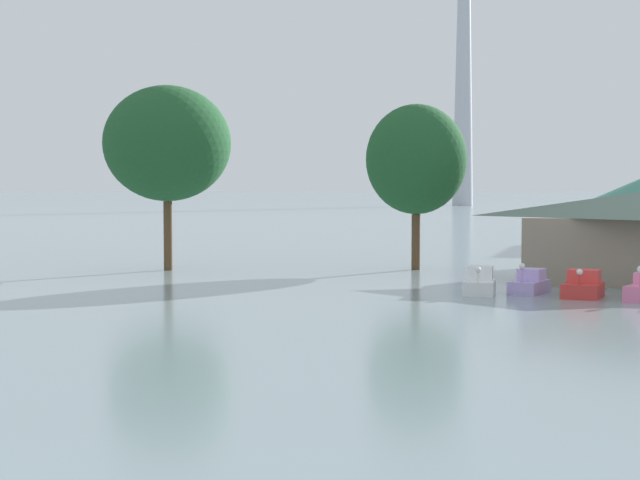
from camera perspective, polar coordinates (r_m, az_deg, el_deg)
pedal_boat_white at (r=48.77m, az=9.19°, el=-2.49°), size 1.56×2.37×1.42m
pedal_boat_lavender at (r=49.84m, az=11.99°, el=-2.46°), size 1.94×2.95×1.56m
pedal_boat_red at (r=48.49m, az=14.94°, el=-2.61°), size 1.99×2.65×1.44m
boathouse at (r=56.66m, az=17.94°, el=0.26°), size 12.99×8.20×4.95m
shoreline_tree_tall_left at (r=62.60m, az=-8.81°, el=5.51°), size 7.96×7.96×11.55m
shoreline_tree_mid at (r=62.55m, az=5.57°, el=4.64°), size 6.35×6.35×10.43m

